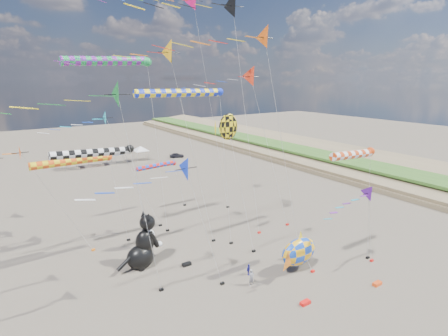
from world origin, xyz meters
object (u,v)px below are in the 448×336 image
object	(u,v)px
cat_inflatable	(142,240)
fish_inflatable	(298,252)
child_blue	(249,270)
child_green	(288,254)
parked_car	(177,155)
person_adult	(251,277)

from	to	relation	value
cat_inflatable	fish_inflatable	size ratio (longest dim) A/B	1.00
fish_inflatable	child_blue	xyz separation A→B (m)	(-4.37, 2.09, -1.49)
child_green	parked_car	xyz separation A→B (m)	(11.82, 49.62, -0.06)
person_adult	parked_car	world-z (taller)	person_adult
child_green	child_blue	bearing A→B (deg)	175.16
parked_car	fish_inflatable	bearing A→B (deg)	-178.83
child_blue	fish_inflatable	bearing A→B (deg)	-50.35
fish_inflatable	child_blue	world-z (taller)	fish_inflatable
child_blue	person_adult	bearing A→B (deg)	-144.52
child_green	parked_car	size ratio (longest dim) A/B	0.38
person_adult	child_green	size ratio (longest dim) A/B	1.26
cat_inflatable	child_blue	size ratio (longest dim) A/B	5.06
fish_inflatable	person_adult	xyz separation A→B (m)	(-5.24, 0.57, -1.25)
fish_inflatable	parked_car	xyz separation A→B (m)	(12.62, 51.71, -1.47)
fish_inflatable	child_green	bearing A→B (deg)	68.99
cat_inflatable	child_blue	distance (m)	10.69
child_green	child_blue	size ratio (longest dim) A/B	1.14
fish_inflatable	child_green	distance (m)	2.65
parked_car	child_blue	bearing A→B (deg)	175.98
fish_inflatable	parked_car	bearing A→B (deg)	76.29
person_adult	child_green	world-z (taller)	person_adult
cat_inflatable	person_adult	bearing A→B (deg)	-63.14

